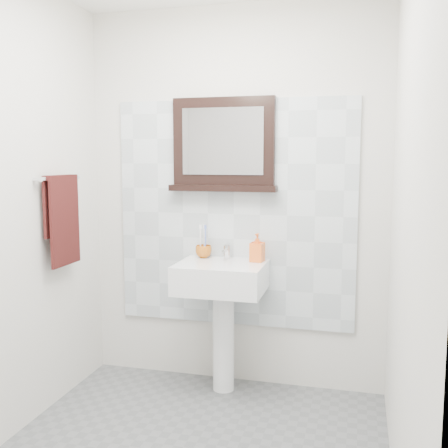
% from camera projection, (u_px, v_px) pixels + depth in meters
% --- Properties ---
extents(back_wall, '(2.00, 0.01, 2.50)m').
position_uv_depth(back_wall, '(234.00, 199.00, 3.48)').
color(back_wall, silver).
rests_on(back_wall, ground).
extents(front_wall, '(2.00, 0.01, 2.50)m').
position_uv_depth(front_wall, '(38.00, 260.00, 1.37)').
color(front_wall, silver).
rests_on(front_wall, ground).
extents(right_wall, '(0.01, 2.20, 2.50)m').
position_uv_depth(right_wall, '(407.00, 223.00, 2.17)').
color(right_wall, silver).
rests_on(right_wall, ground).
extents(splashback, '(1.60, 0.02, 1.50)m').
position_uv_depth(splashback, '(234.00, 214.00, 3.48)').
color(splashback, silver).
rests_on(splashback, back_wall).
extents(pedestal_sink, '(0.55, 0.44, 0.96)m').
position_uv_depth(pedestal_sink, '(222.00, 291.00, 3.34)').
color(pedestal_sink, white).
rests_on(pedestal_sink, ground).
extents(toothbrush_cup, '(0.14, 0.14, 0.08)m').
position_uv_depth(toothbrush_cup, '(204.00, 251.00, 3.49)').
color(toothbrush_cup, '#B95E15').
rests_on(toothbrush_cup, pedestal_sink).
extents(toothbrushes, '(0.05, 0.04, 0.21)m').
position_uv_depth(toothbrushes, '(203.00, 239.00, 3.48)').
color(toothbrushes, white).
rests_on(toothbrushes, toothbrush_cup).
extents(soap_dispenser, '(0.09, 0.09, 0.18)m').
position_uv_depth(soap_dispenser, '(257.00, 248.00, 3.35)').
color(soap_dispenser, '#F53F1C').
rests_on(soap_dispenser, pedestal_sink).
extents(framed_mirror, '(0.72, 0.11, 0.61)m').
position_uv_depth(framed_mirror, '(223.00, 147.00, 3.41)').
color(framed_mirror, black).
rests_on(framed_mirror, back_wall).
extents(towel_bar, '(0.07, 0.40, 0.03)m').
position_uv_depth(towel_bar, '(60.00, 178.00, 3.15)').
color(towel_bar, silver).
rests_on(towel_bar, left_wall).
extents(hand_towel, '(0.06, 0.30, 0.55)m').
position_uv_depth(hand_towel, '(62.00, 213.00, 3.18)').
color(hand_towel, black).
rests_on(hand_towel, towel_bar).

